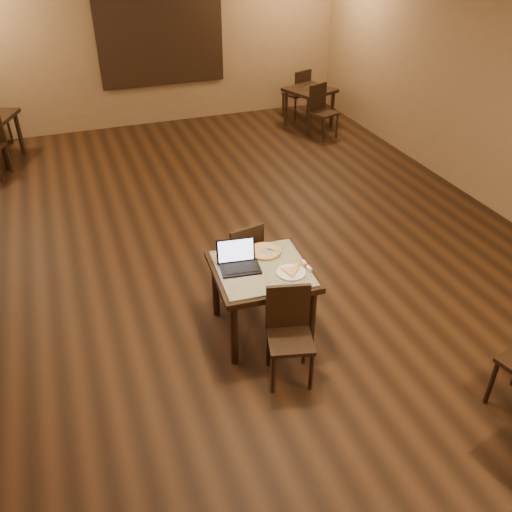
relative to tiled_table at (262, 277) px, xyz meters
name	(u,v)px	position (x,y,z in m)	size (l,w,h in m)	color
ground	(216,251)	(0.00, 1.59, -0.66)	(10.00, 10.00, 0.00)	black
wall_back	(134,44)	(0.00, 6.59, 0.84)	(8.00, 0.02, 3.00)	brown
wall_right	(503,98)	(4.00, 1.59, 0.84)	(0.02, 10.00, 3.00)	brown
mural	(161,40)	(0.50, 6.55, 0.89)	(2.34, 0.05, 1.64)	#285D95
tiled_table	(262,277)	(0.00, 0.00, 0.00)	(0.98, 0.98, 0.76)	black
chair_main_near	(289,328)	(0.02, -0.62, -0.15)	(0.48, 0.48, 0.90)	black
chair_main_far	(242,256)	(0.02, 0.62, -0.15)	(0.46, 0.46, 0.90)	black
laptop	(238,260)	(-0.20, 0.11, 0.17)	(0.40, 0.33, 0.25)	black
plate	(291,273)	(0.22, -0.18, 0.11)	(0.27, 0.27, 0.01)	white
pizza_slice	(291,271)	(0.22, -0.18, 0.13)	(0.21, 0.21, 0.02)	#FBE8A7
pizza_pan	(265,252)	(0.12, 0.24, 0.11)	(0.34, 0.34, 0.01)	silver
pizza_whole	(265,251)	(0.12, 0.24, 0.12)	(0.32, 0.32, 0.02)	#FBE8A7
spatula	(267,251)	(0.14, 0.22, 0.13)	(0.11, 0.27, 0.01)	silver
napkin_roll	(307,266)	(0.40, -0.14, 0.12)	(0.04, 0.17, 0.04)	white
other_table_a	(310,95)	(3.00, 5.33, -0.05)	(1.00, 1.00, 0.73)	black
other_table_a_chair_near	(321,108)	(2.97, 4.77, -0.12)	(0.53, 0.53, 0.95)	black
other_table_a_chair_far	(299,91)	(3.03, 5.89, -0.12)	(0.53, 0.53, 0.95)	black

